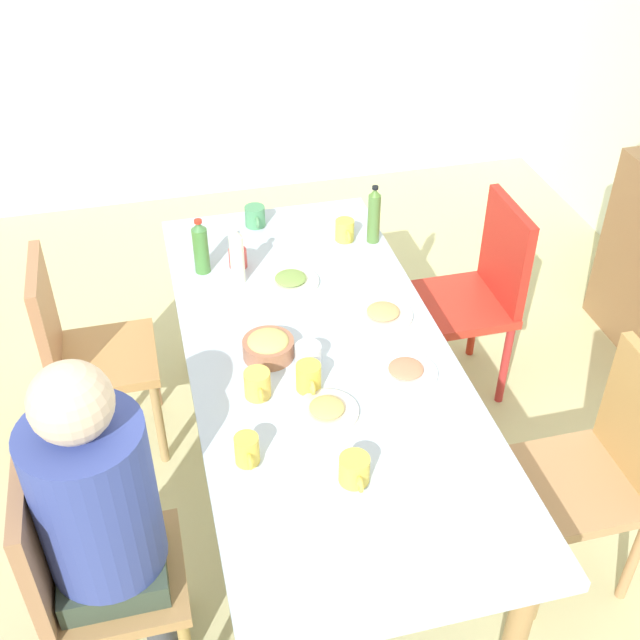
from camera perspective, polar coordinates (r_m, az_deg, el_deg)
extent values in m
plane|color=#C3C08B|center=(3.22, 0.00, -12.50)|extent=(6.22, 6.22, 0.00)
cube|color=silver|center=(2.72, 0.00, -2.85)|extent=(2.06, 0.89, 0.04)
cylinder|color=#A87B4A|center=(3.63, -8.87, 1.15)|extent=(0.07, 0.07, 0.69)
cylinder|color=#A38655|center=(3.72, 1.71, 2.68)|extent=(0.07, 0.07, 0.69)
cylinder|color=#A87F4C|center=(2.52, 13.76, -21.39)|extent=(0.07, 0.07, 0.69)
cube|color=#AB814D|center=(2.53, -14.39, -17.48)|extent=(0.40, 0.40, 0.04)
cylinder|color=#B7854C|center=(2.83, -17.39, -17.76)|extent=(0.04, 0.04, 0.43)
cylinder|color=#A67654|center=(2.80, -10.22, -16.89)|extent=(0.04, 0.04, 0.43)
cube|color=#A47650|center=(2.37, -19.73, -14.64)|extent=(0.38, 0.04, 0.45)
cube|color=#B5844C|center=(3.25, -15.15, -2.70)|extent=(0.40, 0.40, 0.04)
cylinder|color=tan|center=(3.53, -17.39, -4.16)|extent=(0.04, 0.04, 0.43)
cylinder|color=#B08251|center=(3.28, -17.39, -8.00)|extent=(0.04, 0.04, 0.43)
cylinder|color=tan|center=(3.51, -11.91, -3.38)|extent=(0.04, 0.04, 0.43)
cylinder|color=tan|center=(3.26, -11.45, -7.18)|extent=(0.04, 0.04, 0.43)
cube|color=#AE764F|center=(3.12, -19.10, 0.14)|extent=(0.38, 0.04, 0.45)
cube|color=tan|center=(2.81, 17.92, -11.12)|extent=(0.40, 0.40, 0.04)
cylinder|color=tan|center=(2.97, 21.61, -15.54)|extent=(0.04, 0.04, 0.43)
cylinder|color=#A78655|center=(3.14, 18.40, -10.94)|extent=(0.04, 0.04, 0.43)
cylinder|color=#A3804D|center=(2.82, 15.59, -17.42)|extent=(0.04, 0.04, 0.43)
cylinder|color=#B5814B|center=(3.00, 12.66, -12.42)|extent=(0.04, 0.04, 0.43)
cube|color=red|center=(3.47, 9.95, 1.08)|extent=(0.40, 0.40, 0.04)
cylinder|color=#B62D2D|center=(3.55, 13.13, -3.05)|extent=(0.04, 0.04, 0.43)
cylinder|color=#B12E1A|center=(3.78, 11.02, 0.17)|extent=(0.04, 0.04, 0.43)
cylinder|color=#BB372B|center=(3.43, 7.99, -3.99)|extent=(0.04, 0.04, 0.43)
cylinder|color=red|center=(3.67, 6.15, -0.60)|extent=(0.04, 0.04, 0.43)
cube|color=red|center=(3.41, 13.17, 4.68)|extent=(0.38, 0.04, 0.45)
cylinder|color=#46403F|center=(2.74, -11.57, -18.47)|extent=(0.09, 0.09, 0.45)
cylinder|color=#3E434B|center=(2.65, -11.27, -21.29)|extent=(0.09, 0.09, 0.45)
cube|color=#374738|center=(2.48, -14.61, -16.68)|extent=(0.30, 0.30, 0.10)
cylinder|color=#38499A|center=(2.25, -15.81, -12.13)|extent=(0.33, 0.33, 0.50)
sphere|color=beige|center=(2.01, -17.45, -5.67)|extent=(0.21, 0.21, 0.21)
cylinder|color=white|center=(3.04, -2.12, 2.73)|extent=(0.22, 0.22, 0.01)
ellipsoid|color=#799D4B|center=(3.03, -2.13, 3.03)|extent=(0.12, 0.12, 0.02)
cylinder|color=beige|center=(2.49, 0.50, -6.61)|extent=(0.20, 0.20, 0.01)
ellipsoid|color=tan|center=(2.47, 0.50, -6.29)|extent=(0.11, 0.11, 0.02)
cylinder|color=white|center=(2.64, 6.15, -3.80)|extent=(0.21, 0.21, 0.01)
ellipsoid|color=tan|center=(2.62, 6.18, -3.48)|extent=(0.12, 0.12, 0.02)
cylinder|color=silver|center=(2.87, 4.54, 0.32)|extent=(0.21, 0.21, 0.01)
ellipsoid|color=tan|center=(2.86, 4.55, 0.63)|extent=(0.12, 0.12, 0.02)
cylinder|color=#A0674B|center=(2.69, -3.72, -2.04)|extent=(0.17, 0.17, 0.06)
ellipsoid|color=tan|center=(2.67, -3.75, -1.51)|extent=(0.14, 0.14, 0.04)
cylinder|color=#E6BE4F|center=(2.53, -4.51, -4.59)|extent=(0.08, 0.08, 0.09)
torus|color=yellow|center=(2.49, -4.29, -5.41)|extent=(0.05, 0.01, 0.05)
cylinder|color=#DDC548|center=(2.28, 2.47, -10.65)|extent=(0.09, 0.09, 0.09)
torus|color=#EFC349|center=(2.24, 2.87, -11.68)|extent=(0.05, 0.01, 0.05)
cylinder|color=yellow|center=(2.33, -5.26, -9.23)|extent=(0.07, 0.07, 0.09)
torus|color=yellow|center=(2.30, -5.06, -10.08)|extent=(0.05, 0.01, 0.05)
cylinder|color=#D14743|center=(3.14, -5.91, 4.44)|extent=(0.07, 0.07, 0.08)
torus|color=#C44245|center=(3.10, -5.77, 3.98)|extent=(0.05, 0.01, 0.05)
cylinder|color=white|center=(2.65, -0.85, -2.50)|extent=(0.09, 0.09, 0.07)
torus|color=white|center=(2.61, -0.57, -3.25)|extent=(0.05, 0.01, 0.05)
cylinder|color=yellow|center=(2.55, -0.83, -4.10)|extent=(0.08, 0.08, 0.10)
torus|color=#E3CB53|center=(2.51, -0.56, -4.87)|extent=(0.05, 0.01, 0.05)
cylinder|color=#E1CD4A|center=(3.29, 1.78, 6.46)|extent=(0.08, 0.08, 0.09)
torus|color=#DDC944|center=(3.25, 2.02, 6.01)|extent=(0.05, 0.01, 0.05)
cylinder|color=#4B9360|center=(3.40, -4.68, 7.43)|extent=(0.09, 0.09, 0.09)
torus|color=#4F905B|center=(3.35, -4.52, 6.98)|extent=(0.05, 0.01, 0.05)
cylinder|color=#507C39|center=(3.26, 3.88, 7.27)|extent=(0.05, 0.05, 0.21)
cone|color=#507F32|center=(3.20, 3.97, 9.13)|extent=(0.05, 0.05, 0.03)
cylinder|color=black|center=(3.19, 3.98, 9.45)|extent=(0.03, 0.03, 0.01)
cylinder|color=#468338|center=(3.10, -8.52, 4.95)|extent=(0.06, 0.06, 0.19)
cone|color=#427D41|center=(3.04, -8.71, 6.68)|extent=(0.05, 0.05, 0.03)
cylinder|color=red|center=(3.03, -8.75, 7.01)|extent=(0.03, 0.03, 0.01)
cylinder|color=silver|center=(3.01, -5.96, 4.33)|extent=(0.05, 0.05, 0.20)
cone|color=silver|center=(2.95, -6.10, 6.20)|extent=(0.05, 0.05, 0.03)
cylinder|color=white|center=(2.94, -6.12, 6.53)|extent=(0.03, 0.03, 0.01)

